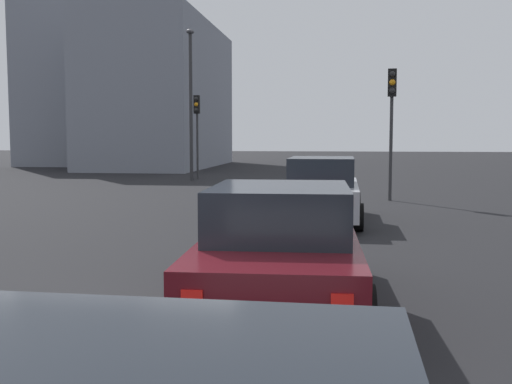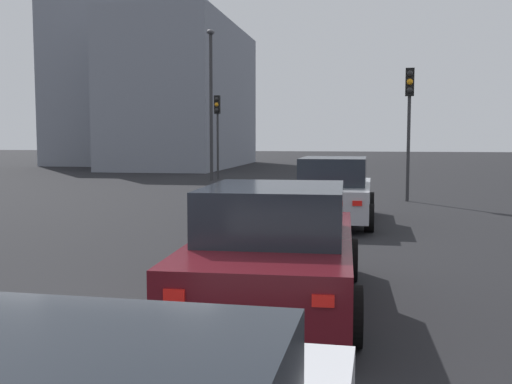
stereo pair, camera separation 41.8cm
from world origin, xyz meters
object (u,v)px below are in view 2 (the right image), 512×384
(traffic_light_near_left, at_px, (409,106))
(car_maroon_left_second, at_px, (276,248))
(car_silver_left_lead, at_px, (334,191))
(traffic_light_near_right, at_px, (217,119))
(street_lamp_kerbside, at_px, (211,92))

(traffic_light_near_left, bearing_deg, car_maroon_left_second, -7.40)
(car_silver_left_lead, height_order, traffic_light_near_right, traffic_light_near_right)
(traffic_light_near_left, relative_size, traffic_light_near_right, 1.05)
(car_silver_left_lead, relative_size, car_maroon_left_second, 1.00)
(car_silver_left_lead, distance_m, street_lamp_kerbside, 15.33)
(car_silver_left_lead, xyz_separation_m, traffic_light_near_left, (5.39, -2.14, 2.34))
(car_silver_left_lead, relative_size, traffic_light_near_left, 1.09)
(traffic_light_near_right, bearing_deg, car_silver_left_lead, 26.54)
(car_maroon_left_second, relative_size, traffic_light_near_left, 1.09)
(traffic_light_near_left, bearing_deg, street_lamp_kerbside, -129.45)
(car_silver_left_lead, distance_m, car_maroon_left_second, 7.75)
(car_silver_left_lead, height_order, street_lamp_kerbside, street_lamp_kerbside)
(car_silver_left_lead, height_order, traffic_light_near_left, traffic_light_near_left)
(traffic_light_near_left, bearing_deg, traffic_light_near_right, -133.13)
(car_maroon_left_second, bearing_deg, street_lamp_kerbside, 14.63)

